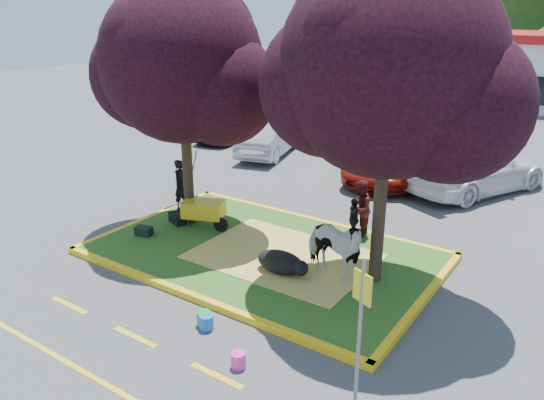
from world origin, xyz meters
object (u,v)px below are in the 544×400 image
Objects in this scene: sign_post at (360,323)px; bucket_pink at (238,360)px; handler at (181,185)px; wheelbarrow at (204,209)px; car_silver at (270,137)px; bucket_blue at (206,322)px; car_black at (229,123)px; cow at (333,247)px; calf at (280,262)px; bucket_green at (204,319)px.

sign_post reaches higher than bucket_pink.
handler is 1.66m from wheelbarrow.
wheelbarrow is 0.44× the size of car_silver.
bucket_pink is at bearing 107.12° from car_silver.
wheelbarrow is 0.76× the size of sign_post.
bucket_blue is 0.07× the size of car_silver.
sign_post reaches higher than car_black.
bucket_blue is (3.16, -3.57, -0.51)m from wheelbarrow.
car_black reaches higher than bucket_pink.
car_black is at bearing 61.03° from cow.
handler is at bearing 133.12° from wheelbarrow.
sign_post reaches higher than cow.
car_black is 0.98× the size of car_silver.
wheelbarrow is (-3.21, 1.05, 0.26)m from calf.
handler reaches higher than wheelbarrow.
bucket_green is (4.52, -4.20, -0.76)m from handler.
sign_post is 8.67× the size of bucket_green.
sign_post is at bearing -53.33° from wheelbarrow.
calf is 4.59m from sign_post.
wheelbarrow is at bearing 136.64° from bucket_pink.
calf is 4.10× the size of bucket_pink.
handler is 0.34× the size of car_silver.
wheelbarrow is 7.70m from sign_post.
bucket_pink is (0.08, -3.52, -0.75)m from cow.
calf is at bearing 85.97° from bucket_green.
calf is at bearing -115.58° from handler.
car_silver reaches higher than bucket_blue.
calf is 0.26× the size of car_silver.
sign_post is at bearing -46.93° from calf.
cow is at bearing -29.96° from wheelbarrow.
car_silver is at bearing -31.56° from car_black.
car_black is at bearing 126.92° from bucket_green.
cow is 5.94× the size of bucket_blue.
wheelbarrow is at bearing 131.53° from bucket_blue.
car_silver is at bearing 54.75° from cow.
sign_post reaches higher than wheelbarrow.
bucket_pink is 14.18m from car_silver.
wheelbarrow is at bearing 130.93° from bucket_green.
calf is at bearing 110.56° from car_silver.
car_silver is (3.24, -1.27, -0.01)m from car_black.
car_black is at bearing 127.14° from bucket_blue.
bucket_green is at bearing 103.59° from car_silver.
car_black reaches higher than car_silver.
handler is at bearing 137.45° from bucket_blue.
handler is 9.76m from car_black.
cow reaches higher than car_black.
handler is 6.21m from bucket_green.
bucket_green is 0.14m from bucket_blue.
sign_post is 9.03× the size of bucket_pink.
sign_post is at bearing -133.52° from cow.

